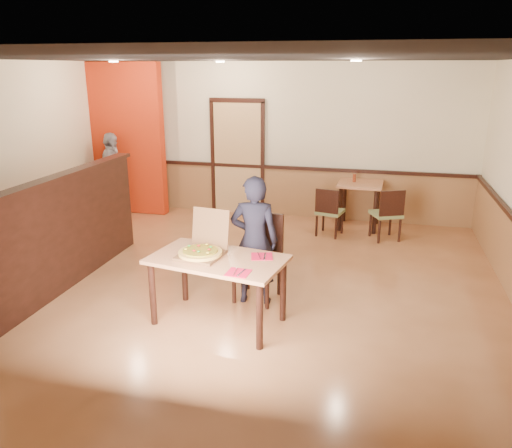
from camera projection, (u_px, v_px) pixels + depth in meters
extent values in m
plane|color=#C87E4D|center=(225.00, 290.00, 6.33)|extent=(7.00, 7.00, 0.00)
plane|color=black|center=(220.00, 58.00, 5.49)|extent=(7.00, 7.00, 0.00)
plane|color=beige|center=(280.00, 141.00, 9.15)|extent=(7.00, 0.00, 7.00)
cube|color=olive|center=(279.00, 192.00, 9.41)|extent=(7.00, 0.04, 0.90)
cube|color=black|center=(279.00, 167.00, 9.25)|extent=(7.00, 0.06, 0.06)
cube|color=tan|center=(238.00, 158.00, 9.40)|extent=(0.90, 0.06, 2.10)
cube|color=black|center=(70.00, 230.00, 6.39)|extent=(0.14, 3.00, 1.40)
cube|color=black|center=(64.00, 175.00, 6.17)|extent=(0.20, 3.10, 0.05)
cube|color=#B1270C|center=(123.00, 139.00, 9.35)|extent=(1.60, 0.20, 2.78)
cylinder|color=beige|center=(114.00, 61.00, 7.68)|extent=(0.14, 0.14, 0.02)
cylinder|color=beige|center=(220.00, 62.00, 7.99)|extent=(0.14, 0.14, 0.02)
cylinder|color=beige|center=(356.00, 61.00, 6.56)|extent=(0.14, 0.14, 0.02)
cube|color=tan|center=(218.00, 259.00, 5.31)|extent=(1.54, 1.04, 0.04)
cylinder|color=black|center=(153.00, 294.00, 5.39)|extent=(0.07, 0.07, 0.72)
cylinder|color=black|center=(184.00, 272.00, 5.96)|extent=(0.07, 0.07, 0.72)
cylinder|color=black|center=(260.00, 316.00, 4.90)|extent=(0.07, 0.07, 0.72)
cylinder|color=black|center=(283.00, 290.00, 5.47)|extent=(0.07, 0.07, 0.72)
cube|color=olive|center=(257.00, 259.00, 5.95)|extent=(0.58, 0.58, 0.07)
cube|color=black|center=(264.00, 232.00, 6.07)|extent=(0.49, 0.11, 0.49)
cylinder|color=black|center=(234.00, 286.00, 5.92)|extent=(0.05, 0.05, 0.44)
cylinder|color=black|center=(248.00, 273.00, 6.29)|extent=(0.05, 0.05, 0.44)
cylinder|color=black|center=(267.00, 291.00, 5.77)|extent=(0.05, 0.05, 0.44)
cylinder|color=black|center=(279.00, 278.00, 6.14)|extent=(0.05, 0.05, 0.44)
cube|color=olive|center=(330.00, 212.00, 8.28)|extent=(0.48, 0.48, 0.05)
cube|color=black|center=(327.00, 201.00, 8.06)|extent=(0.39, 0.12, 0.39)
cylinder|color=black|center=(342.00, 223.00, 8.42)|extent=(0.04, 0.04, 0.35)
cylinder|color=black|center=(336.00, 229.00, 8.14)|extent=(0.04, 0.04, 0.35)
cylinder|color=black|center=(323.00, 221.00, 8.56)|extent=(0.04, 0.04, 0.35)
cylinder|color=black|center=(317.00, 226.00, 8.28)|extent=(0.04, 0.04, 0.35)
cube|color=olive|center=(386.00, 214.00, 8.07)|extent=(0.56, 0.56, 0.06)
cube|color=black|center=(392.00, 203.00, 7.82)|extent=(0.39, 0.20, 0.41)
cylinder|color=black|center=(390.00, 224.00, 8.34)|extent=(0.04, 0.04, 0.37)
cylinder|color=black|center=(400.00, 231.00, 8.01)|extent=(0.04, 0.04, 0.37)
cylinder|color=black|center=(370.00, 226.00, 8.27)|extent=(0.04, 0.04, 0.37)
cylinder|color=black|center=(379.00, 232.00, 7.95)|extent=(0.04, 0.04, 0.37)
cube|color=tan|center=(360.00, 184.00, 8.57)|extent=(0.78, 0.78, 0.04)
cylinder|color=black|center=(340.00, 209.00, 8.51)|extent=(0.07, 0.07, 0.76)
cylinder|color=black|center=(344.00, 201.00, 9.04)|extent=(0.07, 0.07, 0.76)
cylinder|color=black|center=(375.00, 212.00, 8.35)|extent=(0.07, 0.07, 0.76)
cylinder|color=black|center=(377.00, 203.00, 8.88)|extent=(0.07, 0.07, 0.76)
imported|color=black|center=(254.00, 241.00, 5.80)|extent=(0.60, 0.43, 1.54)
imported|color=#9A9AA2|center=(113.00, 175.00, 9.26)|extent=(0.57, 0.98, 1.56)
cube|color=brown|center=(200.00, 255.00, 5.33)|extent=(0.49, 0.49, 0.03)
cube|color=brown|center=(210.00, 228.00, 5.49)|extent=(0.44, 0.14, 0.43)
cylinder|color=#E0B251|center=(200.00, 253.00, 5.32)|extent=(0.48, 0.48, 0.03)
cube|color=red|center=(238.00, 273.00, 4.92)|extent=(0.24, 0.24, 0.01)
cylinder|color=silver|center=(235.00, 272.00, 4.92)|extent=(0.02, 0.19, 0.01)
cube|color=silver|center=(241.00, 273.00, 4.91)|extent=(0.03, 0.21, 0.00)
cube|color=red|center=(262.00, 256.00, 5.34)|extent=(0.28, 0.28, 0.01)
cylinder|color=silver|center=(259.00, 256.00, 5.34)|extent=(0.06, 0.19, 0.01)
cube|color=silver|center=(265.00, 256.00, 5.33)|extent=(0.07, 0.20, 0.00)
cylinder|color=maroon|center=(354.00, 178.00, 8.62)|extent=(0.06, 0.06, 0.14)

